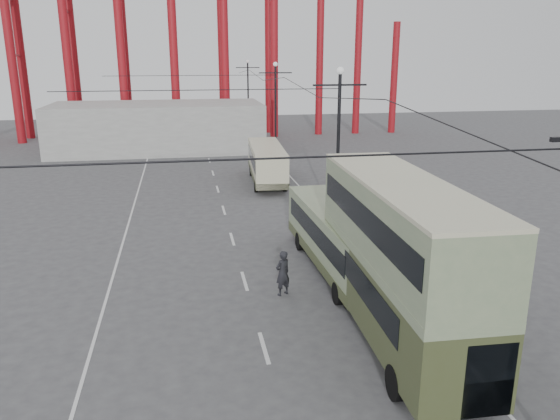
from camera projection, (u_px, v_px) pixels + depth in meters
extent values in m
plane|color=#454548|center=(319.00, 415.00, 15.68)|extent=(160.00, 160.00, 0.00)
cube|color=silver|center=(228.00, 223.00, 33.49)|extent=(0.15, 82.00, 0.01)
cube|color=silver|center=(324.00, 214.00, 35.52)|extent=(0.12, 120.00, 0.01)
cube|color=silver|center=(128.00, 224.00, 33.41)|extent=(0.12, 120.00, 0.01)
cylinder|color=black|center=(338.00, 150.00, 32.43)|extent=(0.20, 0.20, 9.00)
cylinder|color=black|center=(336.00, 219.00, 33.59)|extent=(0.44, 0.44, 0.50)
cube|color=black|center=(340.00, 85.00, 31.38)|extent=(3.20, 0.10, 0.10)
sphere|color=white|center=(340.00, 71.00, 31.16)|extent=(0.44, 0.44, 0.44)
cylinder|color=black|center=(276.00, 113.00, 53.25)|extent=(0.20, 0.20, 9.00)
cylinder|color=black|center=(276.00, 156.00, 54.41)|extent=(0.44, 0.44, 0.50)
cube|color=black|center=(275.00, 73.00, 52.20)|extent=(3.20, 0.10, 0.10)
sphere|color=white|center=(275.00, 64.00, 51.98)|extent=(0.44, 0.44, 0.44)
cylinder|color=black|center=(248.00, 96.00, 74.07)|extent=(0.20, 0.20, 9.00)
cylinder|color=black|center=(249.00, 128.00, 75.23)|extent=(0.44, 0.44, 0.50)
cube|color=black|center=(248.00, 68.00, 73.02)|extent=(3.20, 0.10, 0.10)
sphere|color=white|center=(248.00, 61.00, 72.80)|extent=(0.44, 0.44, 0.44)
cylinder|color=maroon|center=(12.00, 64.00, 61.51)|extent=(1.00, 1.00, 18.00)
cylinder|color=maroon|center=(22.00, 63.00, 65.30)|extent=(1.00, 1.00, 18.00)
cylinder|color=maroon|center=(64.00, 22.00, 61.30)|extent=(1.00, 1.00, 27.00)
cylinder|color=maroon|center=(70.00, 24.00, 65.08)|extent=(1.00, 1.00, 27.00)
cylinder|color=maroon|center=(321.00, 12.00, 66.93)|extent=(0.90, 0.90, 30.00)
cylinder|color=maroon|center=(358.00, 46.00, 68.88)|extent=(0.90, 0.90, 22.00)
cylinder|color=maroon|center=(394.00, 78.00, 70.83)|extent=(0.90, 0.90, 14.00)
cube|color=gray|center=(158.00, 127.00, 58.45)|extent=(22.00, 10.00, 5.00)
cube|color=#3F4625|center=(397.00, 292.00, 19.46)|extent=(3.06, 11.05, 2.41)
cube|color=black|center=(397.00, 280.00, 19.32)|extent=(3.03, 8.86, 0.99)
cube|color=gray|center=(399.00, 256.00, 19.08)|extent=(3.08, 11.05, 0.33)
cube|color=gray|center=(401.00, 219.00, 18.71)|extent=(3.06, 11.05, 2.41)
cube|color=black|center=(401.00, 216.00, 18.68)|extent=(3.08, 10.39, 0.93)
cube|color=beige|center=(404.00, 183.00, 18.36)|extent=(3.08, 11.05, 0.13)
cylinder|color=black|center=(340.00, 292.00, 22.55)|extent=(0.34, 1.11, 1.10)
cylinder|color=black|center=(397.00, 288.00, 22.91)|extent=(0.34, 1.11, 1.10)
cylinder|color=black|center=(396.00, 383.00, 16.29)|extent=(0.34, 1.11, 1.10)
cylinder|color=black|center=(473.00, 376.00, 16.64)|extent=(0.34, 1.11, 1.10)
cube|color=gray|center=(338.00, 237.00, 25.74)|extent=(2.66, 10.58, 2.29)
cube|color=black|center=(338.00, 230.00, 25.64)|extent=(2.67, 9.43, 0.91)
cube|color=#3F4625|center=(337.00, 255.00, 25.99)|extent=(2.69, 10.58, 0.48)
cube|color=gray|center=(339.00, 213.00, 25.41)|extent=(2.68, 10.58, 0.15)
cylinder|color=black|center=(301.00, 242.00, 28.65)|extent=(0.29, 0.96, 0.96)
cylinder|color=black|center=(340.00, 240.00, 29.07)|extent=(0.29, 0.96, 0.96)
cylinder|color=black|center=(336.00, 292.00, 22.71)|extent=(0.29, 0.96, 0.96)
cylinder|color=black|center=(385.00, 287.00, 23.13)|extent=(0.29, 0.96, 0.96)
cube|color=beige|center=(267.00, 162.00, 43.68)|extent=(3.02, 9.74, 2.30)
cube|color=black|center=(267.00, 157.00, 43.58)|extent=(2.99, 8.59, 0.91)
cube|color=#3F4625|center=(267.00, 173.00, 43.93)|extent=(3.05, 9.74, 0.48)
cube|color=beige|center=(267.00, 147.00, 43.35)|extent=(3.04, 9.74, 0.15)
cylinder|color=black|center=(252.00, 171.00, 46.28)|extent=(0.33, 0.98, 0.96)
cylinder|color=black|center=(277.00, 170.00, 46.52)|extent=(0.33, 0.98, 0.96)
cylinder|color=black|center=(256.00, 185.00, 41.14)|extent=(0.33, 0.98, 0.96)
cylinder|color=black|center=(284.00, 185.00, 41.38)|extent=(0.33, 0.98, 0.96)
imported|color=black|center=(283.00, 273.00, 23.28)|extent=(0.87, 0.77, 2.00)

